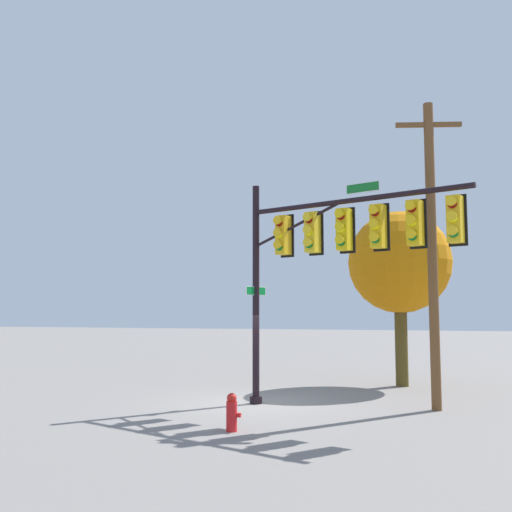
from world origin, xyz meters
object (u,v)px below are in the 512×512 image
(fire_hydrant, at_px, (232,412))
(tree_near, at_px, (399,263))
(signal_pole_assembly, at_px, (339,240))
(utility_pole, at_px, (432,248))

(fire_hydrant, xyz_separation_m, tree_near, (3.61, 8.53, 3.90))
(signal_pole_assembly, height_order, utility_pole, utility_pole)
(signal_pole_assembly, xyz_separation_m, fire_hydrant, (-2.11, -2.67, -4.08))
(signal_pole_assembly, height_order, tree_near, signal_pole_assembly)
(utility_pole, height_order, fire_hydrant, utility_pole)
(signal_pole_assembly, height_order, fire_hydrant, signal_pole_assembly)
(utility_pole, distance_m, fire_hydrant, 7.11)
(signal_pole_assembly, xyz_separation_m, utility_pole, (2.39, 1.18, -0.15))
(fire_hydrant, distance_m, tree_near, 10.04)
(tree_near, bearing_deg, signal_pole_assembly, -104.38)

